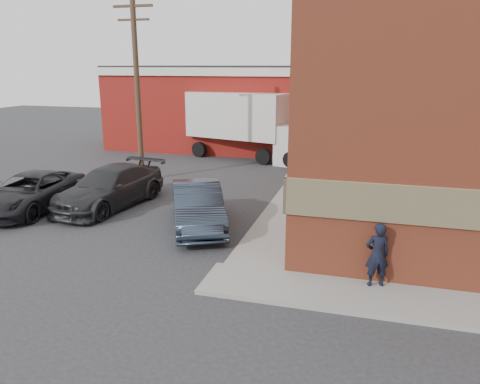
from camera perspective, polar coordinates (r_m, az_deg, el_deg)
The scene contains 9 objects.
ground at distance 13.69m, azimuth -0.83°, elevation -9.28°, with size 90.00×90.00×0.00m, color #28282B.
sidewalk_west at distance 21.87m, azimuth 7.41°, elevation 0.25°, with size 1.80×18.00×0.12m, color gray.
warehouse at distance 33.45m, azimuth -0.96°, elevation 10.37°, with size 16.30×8.30×5.60m.
utility_pole at distance 23.69m, azimuth -12.43°, elevation 12.67°, with size 2.00×0.26×9.00m.
man at distance 12.60m, azimuth 16.38°, elevation -7.34°, with size 0.62×0.41×1.71m, color black.
sedan at distance 16.80m, azimuth -5.20°, elevation -1.71°, with size 1.69×4.83×1.59m, color #273241.
suv_a at distance 20.56m, azimuth -24.20°, elevation -0.02°, with size 2.44×5.29×1.47m, color black.
suv_b at distance 19.95m, azimuth -15.62°, elevation 0.56°, with size 2.27×5.58×1.62m, color #28282B.
box_truck at distance 28.84m, azimuth 1.21°, elevation 8.60°, with size 8.51×4.42×4.03m.
Camera 1 is at (3.56, -11.93, 5.70)m, focal length 35.00 mm.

